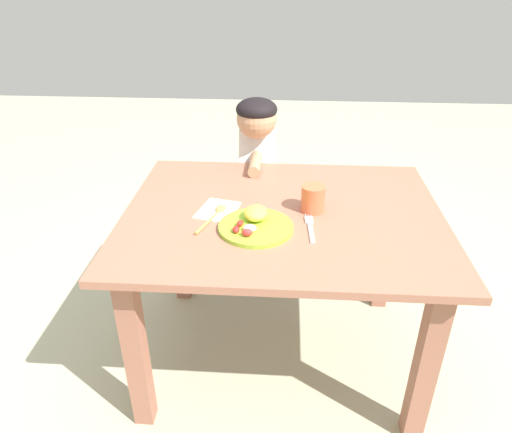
% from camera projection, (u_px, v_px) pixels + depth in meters
% --- Properties ---
extents(ground_plane, '(8.00, 8.00, 0.00)m').
position_uv_depth(ground_plane, '(278.00, 351.00, 1.98)').
color(ground_plane, '#ADAF90').
extents(dining_table, '(1.13, 0.89, 0.67)m').
position_uv_depth(dining_table, '(281.00, 239.00, 1.71)').
color(dining_table, '#A2664F').
rests_on(dining_table, ground_plane).
extents(plate, '(0.25, 0.25, 0.06)m').
position_uv_depth(plate, '(254.00, 224.00, 1.55)').
color(plate, '#91C533').
rests_on(plate, dining_table).
extents(fork, '(0.03, 0.21, 0.01)m').
position_uv_depth(fork, '(309.00, 226.00, 1.56)').
color(fork, silver).
rests_on(fork, dining_table).
extents(spoon, '(0.09, 0.20, 0.02)m').
position_uv_depth(spoon, '(215.00, 214.00, 1.63)').
color(spoon, tan).
rests_on(spoon, dining_table).
extents(drinking_cup, '(0.08, 0.08, 0.10)m').
position_uv_depth(drinking_cup, '(312.00, 199.00, 1.64)').
color(drinking_cup, '#E8663F').
rests_on(drinking_cup, dining_table).
extents(person, '(0.18, 0.36, 0.95)m').
position_uv_depth(person, '(257.00, 182.00, 2.18)').
color(person, '#393D6F').
rests_on(person, ground_plane).
extents(napkin, '(0.16, 0.19, 0.00)m').
position_uv_depth(napkin, '(217.00, 210.00, 1.66)').
color(napkin, white).
rests_on(napkin, dining_table).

